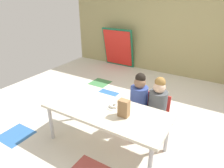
# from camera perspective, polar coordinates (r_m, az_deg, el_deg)

# --- Properties ---
(ground_plane) EXTENTS (6.10, 4.75, 0.02)m
(ground_plane) POSITION_cam_1_polar(r_m,az_deg,el_deg) (3.50, 6.68, -9.77)
(ground_plane) COLOR silver
(back_wall) EXTENTS (6.10, 0.10, 2.50)m
(back_wall) POSITION_cam_1_polar(r_m,az_deg,el_deg) (5.21, 19.00, 15.58)
(back_wall) COLOR tan
(back_wall) RESTS_ON ground_plane
(craft_table) EXTENTS (1.65, 0.71, 0.57)m
(craft_table) POSITION_cam_1_polar(r_m,az_deg,el_deg) (2.64, -1.68, -8.17)
(craft_table) COLOR beige
(craft_table) RESTS_ON ground_plane
(seated_child_near_camera) EXTENTS (0.32, 0.31, 0.92)m
(seated_child_near_camera) POSITION_cam_1_polar(r_m,az_deg,el_deg) (2.99, 7.78, -3.52)
(seated_child_near_camera) COLOR red
(seated_child_near_camera) RESTS_ON ground_plane
(seated_child_middle_seat) EXTENTS (0.32, 0.32, 0.92)m
(seated_child_middle_seat) POSITION_cam_1_polar(r_m,az_deg,el_deg) (2.91, 13.00, -4.86)
(seated_child_middle_seat) COLOR red
(seated_child_middle_seat) RESTS_ON ground_plane
(folded_activity_table) EXTENTS (0.90, 0.29, 1.09)m
(folded_activity_table) POSITION_cam_1_polar(r_m,az_deg,el_deg) (5.74, 1.75, 10.30)
(folded_activity_table) COLOR #19724C
(folded_activity_table) RESTS_ON ground_plane
(paper_bag_brown) EXTENTS (0.13, 0.09, 0.22)m
(paper_bag_brown) POSITION_cam_1_polar(r_m,az_deg,el_deg) (2.43, 3.40, -6.90)
(paper_bag_brown) COLOR #9E754C
(paper_bag_brown) RESTS_ON craft_table
(paper_plate_near_edge) EXTENTS (0.18, 0.18, 0.01)m
(paper_plate_near_edge) POSITION_cam_1_polar(r_m,az_deg,el_deg) (2.66, 0.50, -6.59)
(paper_plate_near_edge) COLOR white
(paper_plate_near_edge) RESTS_ON craft_table
(donut_powdered_on_plate) EXTENTS (0.12, 0.12, 0.04)m
(donut_powdered_on_plate) POSITION_cam_1_polar(r_m,az_deg,el_deg) (2.64, 0.50, -6.16)
(donut_powdered_on_plate) COLOR white
(donut_powdered_on_plate) RESTS_ON craft_table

